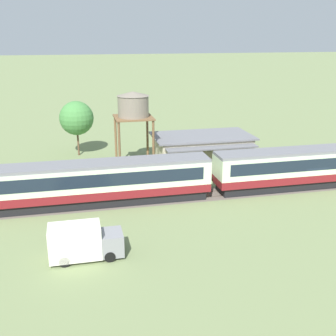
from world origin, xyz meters
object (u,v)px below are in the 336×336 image
object	(u,v)px
passenger_train	(106,181)
yard_tree_1	(77,118)
station_building	(202,149)
water_tower	(133,107)
delivery_truck_grey	(83,242)

from	to	relation	value
passenger_train	yard_tree_1	world-z (taller)	yard_tree_1
passenger_train	station_building	world-z (taller)	passenger_train
passenger_train	yard_tree_1	bearing A→B (deg)	97.20
water_tower	delivery_truck_grey	distance (m)	22.11
passenger_train	station_building	size ratio (longest dim) A/B	8.75
water_tower	delivery_truck_grey	world-z (taller)	water_tower
yard_tree_1	station_building	bearing A→B (deg)	-25.04
passenger_train	water_tower	xyz separation A→B (m)	(4.20, 9.92, 5.29)
station_building	passenger_train	bearing A→B (deg)	-140.33
water_tower	delivery_truck_grey	bearing A→B (deg)	-108.53
passenger_train	yard_tree_1	size ratio (longest dim) A/B	14.79
delivery_truck_grey	passenger_train	bearing A→B (deg)	76.02
station_building	yard_tree_1	xyz separation A→B (m)	(-15.16, 7.08, 3.23)
station_building	water_tower	xyz separation A→B (m)	(-8.71, -0.79, 5.78)
station_building	water_tower	world-z (taller)	water_tower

